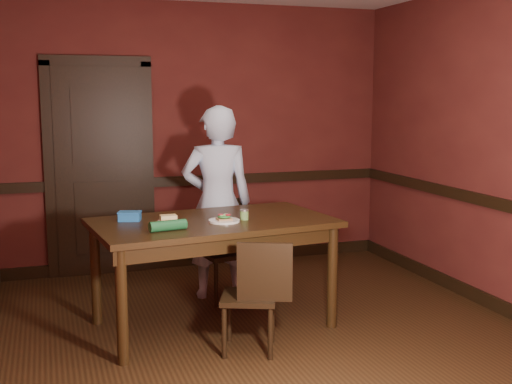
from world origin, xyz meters
TOP-DOWN VIEW (x-y plane):
  - floor at (0.00, 0.00)m, footprint 4.00×4.50m
  - wall_back at (0.00, 2.25)m, footprint 4.00×0.02m
  - wall_front at (0.00, -2.25)m, footprint 4.00×0.02m
  - wall_right at (2.00, 0.00)m, footprint 0.02×4.50m
  - dado_back at (0.00, 2.23)m, footprint 4.00×0.03m
  - dado_right at (1.99, 0.00)m, footprint 0.03×4.50m
  - baseboard_back at (0.00, 2.23)m, footprint 4.00×0.03m
  - baseboard_right at (1.99, 0.00)m, footprint 0.03×4.50m
  - door at (-1.00, 2.22)m, footprint 1.05×0.07m
  - dining_table at (-0.32, 0.44)m, footprint 1.90×1.21m
  - chair_far at (-0.05, 1.05)m, footprint 0.46×0.46m
  - chair_near at (-0.20, -0.11)m, footprint 0.49×0.49m
  - person at (-0.09, 1.15)m, footprint 0.67×0.50m
  - sandwich_plate at (-0.25, 0.34)m, footprint 0.23×0.23m
  - sauce_jar at (-0.09, 0.37)m, footprint 0.07×0.07m
  - cheese_saucer at (-0.65, 0.48)m, footprint 0.16×0.16m
  - food_tub at (-0.92, 0.60)m, footprint 0.20×0.16m
  - wrapped_veg at (-0.71, 0.16)m, footprint 0.27×0.12m

SIDE VIEW (x-z plane):
  - floor at x=0.00m, z-range -0.01..0.01m
  - baseboard_back at x=0.00m, z-range 0.00..0.12m
  - baseboard_right at x=1.99m, z-range 0.00..0.12m
  - chair_near at x=-0.20m, z-range 0.00..0.80m
  - dining_table at x=-0.32m, z-range 0.00..0.84m
  - chair_far at x=-0.05m, z-range 0.00..0.86m
  - person at x=-0.09m, z-range 0.00..1.69m
  - sandwich_plate at x=-0.25m, z-range 0.82..0.88m
  - cheese_saucer at x=-0.65m, z-range 0.83..0.88m
  - food_tub at x=-0.92m, z-range 0.84..0.91m
  - wrapped_veg at x=-0.71m, z-range 0.84..0.91m
  - sauce_jar at x=-0.09m, z-range 0.84..0.92m
  - dado_back at x=0.00m, z-range 0.85..0.95m
  - dado_right at x=1.99m, z-range 0.85..0.95m
  - door at x=-1.00m, z-range -0.01..2.19m
  - wall_back at x=0.00m, z-range 0.00..2.70m
  - wall_front at x=0.00m, z-range 0.00..2.70m
  - wall_right at x=2.00m, z-range 0.00..2.70m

